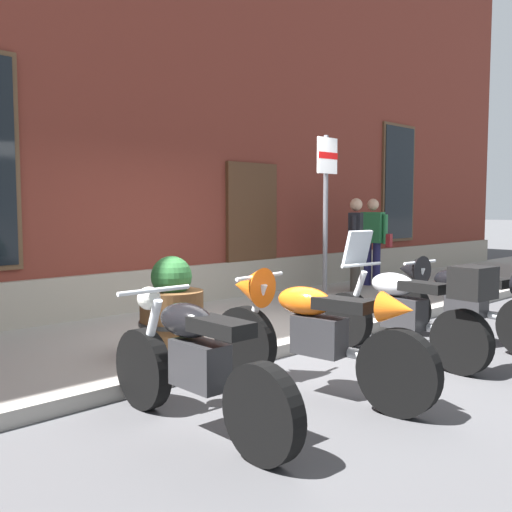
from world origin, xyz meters
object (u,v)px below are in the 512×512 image
(motorcycle_silver_touring, at_px, (409,308))
(pedestrian_dark_jacket, at_px, (356,240))
(motorcycle_black_naked, at_px, (194,364))
(parking_sign, at_px, (326,202))
(pedestrian_striped_shirt, at_px, (373,237))
(motorcycle_black_sport, at_px, (456,297))
(motorcycle_orange_sport, at_px, (306,327))
(barrel_planter, at_px, (172,314))

(motorcycle_silver_touring, distance_m, pedestrian_dark_jacket, 4.10)
(pedestrian_dark_jacket, bearing_deg, motorcycle_silver_touring, -136.41)
(motorcycle_black_naked, bearing_deg, parking_sign, 23.88)
(motorcycle_black_naked, distance_m, pedestrian_striped_shirt, 7.23)
(motorcycle_black_sport, xyz_separation_m, pedestrian_dark_jacket, (1.85, 2.76, 0.48))
(motorcycle_silver_touring, distance_m, pedestrian_striped_shirt, 4.90)
(motorcycle_black_naked, relative_size, motorcycle_orange_sport, 0.90)
(motorcycle_black_naked, height_order, parking_sign, parking_sign)
(pedestrian_dark_jacket, relative_size, barrel_planter, 1.65)
(motorcycle_black_naked, relative_size, barrel_planter, 2.05)
(motorcycle_orange_sport, bearing_deg, motorcycle_black_sport, -0.38)
(pedestrian_striped_shirt, bearing_deg, motorcycle_orange_sport, -150.91)
(motorcycle_silver_touring, bearing_deg, motorcycle_black_sport, 2.58)
(motorcycle_orange_sport, xyz_separation_m, pedestrian_dark_jacket, (4.49, 2.74, 0.46))
(parking_sign, bearing_deg, pedestrian_striped_shirt, 25.12)
(pedestrian_dark_jacket, height_order, pedestrian_striped_shirt, pedestrian_striped_shirt)
(pedestrian_dark_jacket, relative_size, parking_sign, 0.69)
(motorcycle_black_naked, bearing_deg, motorcycle_silver_touring, -1.05)
(motorcycle_orange_sport, bearing_deg, pedestrian_dark_jacket, 31.41)
(motorcycle_orange_sport, distance_m, barrel_planter, 1.47)
(motorcycle_black_sport, bearing_deg, barrel_planter, 153.98)
(motorcycle_orange_sport, relative_size, pedestrian_striped_shirt, 1.38)
(motorcycle_silver_touring, bearing_deg, motorcycle_orange_sport, 177.52)
(barrel_planter, bearing_deg, pedestrian_striped_shirt, 15.18)
(motorcycle_black_sport, distance_m, barrel_planter, 3.31)
(motorcycle_black_naked, distance_m, motorcycle_silver_touring, 2.75)
(pedestrian_striped_shirt, height_order, barrel_planter, pedestrian_striped_shirt)
(motorcycle_silver_touring, height_order, motorcycle_black_sport, motorcycle_silver_touring)
(motorcycle_black_naked, xyz_separation_m, parking_sign, (3.23, 1.43, 1.16))
(motorcycle_silver_touring, bearing_deg, parking_sign, 71.98)
(motorcycle_black_naked, relative_size, motorcycle_silver_touring, 0.97)
(motorcycle_black_sport, xyz_separation_m, barrel_planter, (-2.97, 1.45, -0.00))
(motorcycle_silver_touring, xyz_separation_m, pedestrian_dark_jacket, (2.95, 2.81, 0.47))
(motorcycle_silver_touring, distance_m, parking_sign, 1.90)
(motorcycle_orange_sport, distance_m, pedestrian_striped_shirt, 6.14)
(motorcycle_orange_sport, bearing_deg, motorcycle_silver_touring, -2.48)
(motorcycle_black_sport, xyz_separation_m, pedestrian_striped_shirt, (2.72, 2.99, 0.48))
(motorcycle_black_sport, height_order, pedestrian_striped_shirt, pedestrian_striped_shirt)
(motorcycle_silver_touring, distance_m, barrel_planter, 2.40)
(motorcycle_silver_touring, distance_m, motorcycle_black_sport, 1.10)
(motorcycle_black_sport, bearing_deg, motorcycle_black_naked, 179.98)
(motorcycle_silver_touring, height_order, parking_sign, parking_sign)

